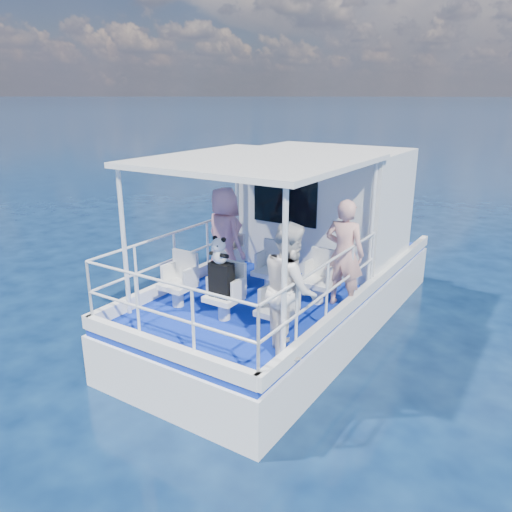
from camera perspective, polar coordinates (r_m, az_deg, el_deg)
The scene contains 20 objects.
ground at distance 8.70m, azimuth 0.82°, elevation -9.97°, with size 2000.00×2000.00×0.00m, color #071735.
hull at distance 9.48m, azimuth 4.05°, elevation -7.57°, with size 3.00×7.00×1.60m, color white.
deck at distance 9.14m, azimuth 4.17°, elevation -2.75°, with size 2.90×6.90×0.10m, color navy.
cabin at distance 9.94m, azimuth 7.96°, elevation 5.73°, with size 2.85×2.00×2.20m, color white.
canopy at distance 7.58m, azimuth 0.11°, elevation 10.86°, with size 3.00×3.20×0.08m, color white.
canopy_posts at distance 7.76m, azimuth -0.10°, elevation 2.44°, with size 2.77×2.97×2.20m.
railings at distance 7.69m, azimuth -1.41°, elevation -2.42°, with size 2.84×3.59×1.00m, color white, non-canonical shape.
seat_port_fwd at distance 8.88m, azimuth -3.40°, elevation -1.73°, with size 0.48×0.46×0.38m, color silver.
seat_center_fwd at distance 8.41m, azimuth 1.57°, elevation -2.85°, with size 0.48×0.46×0.38m, color silver.
seat_stbd_fwd at distance 8.01m, azimuth 7.09°, elevation -4.07°, with size 0.48×0.46×0.38m, color silver.
seat_port_aft at distance 7.94m, azimuth -8.94°, elevation -4.37°, with size 0.48×0.46×0.38m, color silver.
seat_center_aft at distance 7.41m, azimuth -3.68°, elevation -5.86°, with size 0.48×0.46×0.38m, color silver.
seat_stbd_aft at distance 6.96m, azimuth 2.35°, elevation -7.49°, with size 0.48×0.46×0.38m, color silver.
passenger_port_fwd at distance 8.54m, azimuth -3.60°, elevation 2.17°, with size 0.64×0.46×1.72m, color pink.
passenger_stbd_fwd at distance 7.78m, azimuth 10.05°, elevation 0.27°, with size 0.62×0.41×1.70m, color #ECA498.
passenger_stbd_aft at distance 6.31m, azimuth 3.87°, elevation -3.68°, with size 0.83×0.65×1.71m, color silver.
backpack_port at distance 8.73m, azimuth -3.76°, elevation 0.58°, with size 0.29×0.17×0.39m, color black.
backpack_center at distance 7.21m, azimuth -3.98°, elevation -2.73°, with size 0.34×0.19×0.51m, color black.
compact_camera at distance 8.67m, azimuth -3.85°, elevation 1.96°, with size 0.09×0.05×0.05m, color black.
panda at distance 7.05m, azimuth -4.19°, elevation 0.68°, with size 0.25×0.21×0.39m, color white, non-canonical shape.
Camera 1 is at (4.06, -6.53, 4.08)m, focal length 35.00 mm.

